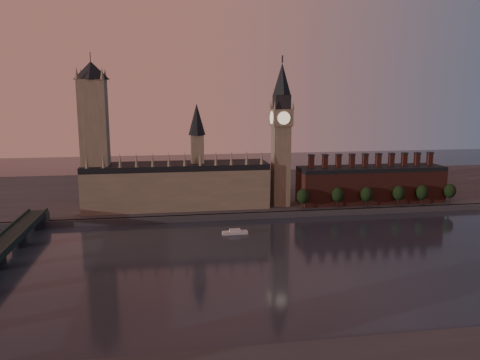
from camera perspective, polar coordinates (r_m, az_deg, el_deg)
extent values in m
plane|color=black|center=(243.24, 8.90, -9.96)|extent=(900.00, 900.00, 0.00)
cube|color=#414146|center=(325.47, 4.04, -4.26)|extent=(900.00, 4.00, 4.00)
cube|color=#414146|center=(411.38, 1.20, -1.15)|extent=(900.00, 180.00, 4.00)
cube|color=gray|center=(338.19, -7.69, -0.99)|extent=(130.00, 30.00, 28.00)
cube|color=black|center=(335.44, -7.76, 1.69)|extent=(130.00, 30.00, 4.00)
cube|color=gray|center=(334.76, -5.23, 3.45)|extent=(9.00, 9.00, 24.00)
cone|color=black|center=(332.82, -5.30, 7.38)|extent=(12.00, 12.00, 22.00)
cone|color=gray|center=(324.67, -18.20, 2.23)|extent=(2.60, 2.60, 10.00)
cone|color=gray|center=(323.14, -16.32, 2.29)|extent=(2.60, 2.60, 10.00)
cone|color=gray|center=(321.95, -14.43, 2.35)|extent=(2.60, 2.60, 10.00)
cone|color=gray|center=(321.12, -12.52, 2.41)|extent=(2.60, 2.60, 10.00)
cone|color=gray|center=(320.64, -10.60, 2.47)|extent=(2.60, 2.60, 10.00)
cone|color=gray|center=(320.52, -8.69, 2.53)|extent=(2.60, 2.60, 10.00)
cone|color=gray|center=(320.76, -6.77, 2.58)|extent=(2.60, 2.60, 10.00)
cone|color=gray|center=(321.36, -4.86, 2.63)|extent=(2.60, 2.60, 10.00)
cone|color=gray|center=(322.32, -2.95, 2.68)|extent=(2.60, 2.60, 10.00)
cone|color=gray|center=(323.63, -1.06, 2.72)|extent=(2.60, 2.60, 10.00)
cone|color=gray|center=(325.28, 0.81, 2.76)|extent=(2.60, 2.60, 10.00)
cone|color=gray|center=(327.28, 2.66, 2.79)|extent=(2.60, 2.60, 10.00)
cube|color=gray|center=(336.88, -17.24, 3.93)|extent=(18.00, 18.00, 90.00)
cone|color=black|center=(335.47, -17.71, 12.61)|extent=(24.00, 24.00, 12.00)
cylinder|color=#232326|center=(335.82, -17.77, 13.63)|extent=(0.50, 0.50, 12.00)
cone|color=gray|center=(328.74, -19.31, 12.23)|extent=(3.00, 3.00, 8.00)
cone|color=gray|center=(326.40, -16.48, 12.40)|extent=(3.00, 3.00, 8.00)
cone|color=gray|center=(344.50, -18.84, 12.14)|extent=(3.00, 3.00, 8.00)
cone|color=gray|center=(342.27, -16.14, 12.30)|extent=(3.00, 3.00, 8.00)
cube|color=gray|center=(340.64, 4.98, 1.70)|extent=(12.00, 12.00, 58.00)
cube|color=gray|center=(337.21, 5.08, 7.59)|extent=(14.00, 14.00, 12.00)
cube|color=#232326|center=(336.87, 5.11, 9.46)|extent=(11.00, 11.00, 10.00)
cone|color=black|center=(337.03, 5.15, 12.18)|extent=(13.00, 13.00, 22.00)
cylinder|color=#232326|center=(337.75, 5.19, 14.47)|extent=(1.00, 1.00, 5.00)
cylinder|color=beige|center=(330.24, 5.38, 7.53)|extent=(9.00, 0.50, 9.00)
cylinder|color=beige|center=(344.19, 4.78, 7.65)|extent=(9.00, 0.50, 9.00)
cylinder|color=beige|center=(335.52, 3.87, 7.60)|extent=(0.50, 9.00, 9.00)
cylinder|color=beige|center=(339.03, 6.27, 7.59)|extent=(0.50, 9.00, 9.00)
cone|color=gray|center=(329.05, 4.27, 9.11)|extent=(2.00, 2.00, 6.00)
cone|color=gray|center=(332.28, 6.48, 9.08)|extent=(2.00, 2.00, 6.00)
cone|color=gray|center=(341.71, 3.76, 9.16)|extent=(2.00, 2.00, 6.00)
cone|color=gray|center=(344.83, 5.89, 9.14)|extent=(2.00, 2.00, 6.00)
cube|color=#5C2B23|center=(366.69, 15.61, -0.72)|extent=(110.00, 25.00, 24.00)
cube|color=black|center=(364.44, 15.72, 1.36)|extent=(110.00, 25.00, 3.00)
cube|color=#5C2B23|center=(346.55, 8.68, 2.19)|extent=(3.50, 3.50, 9.00)
cube|color=#232326|center=(345.89, 8.71, 3.01)|extent=(4.20, 4.20, 1.00)
cube|color=#5C2B23|center=(349.87, 10.31, 2.22)|extent=(3.50, 3.50, 9.00)
cube|color=#232326|center=(349.21, 10.34, 3.03)|extent=(4.20, 4.20, 1.00)
cube|color=#5C2B23|center=(353.46, 11.91, 2.24)|extent=(3.50, 3.50, 9.00)
cube|color=#232326|center=(352.81, 11.94, 3.05)|extent=(4.20, 4.20, 1.00)
cube|color=#5C2B23|center=(357.32, 13.48, 2.27)|extent=(3.50, 3.50, 9.00)
cube|color=#232326|center=(356.68, 13.51, 3.06)|extent=(4.20, 4.20, 1.00)
cube|color=#5C2B23|center=(361.44, 15.01, 2.29)|extent=(3.50, 3.50, 9.00)
cube|color=#232326|center=(360.80, 15.05, 3.07)|extent=(4.20, 4.20, 1.00)
cube|color=#5C2B23|center=(365.81, 16.51, 2.31)|extent=(3.50, 3.50, 9.00)
cube|color=#232326|center=(365.18, 16.55, 3.08)|extent=(4.20, 4.20, 1.00)
cube|color=#5C2B23|center=(370.42, 17.97, 2.32)|extent=(3.50, 3.50, 9.00)
cube|color=#232326|center=(369.80, 18.01, 3.09)|extent=(4.20, 4.20, 1.00)
cube|color=#5C2B23|center=(375.27, 19.39, 2.34)|extent=(3.50, 3.50, 9.00)
cube|color=#232326|center=(374.66, 19.43, 3.09)|extent=(4.20, 4.20, 1.00)
cube|color=#5C2B23|center=(380.35, 20.77, 2.35)|extent=(3.50, 3.50, 9.00)
cube|color=#232326|center=(379.74, 20.82, 3.10)|extent=(4.20, 4.20, 1.00)
cube|color=#5C2B23|center=(385.64, 22.12, 2.36)|extent=(3.50, 3.50, 9.00)
cube|color=#232326|center=(385.04, 22.17, 3.10)|extent=(4.20, 4.20, 1.00)
cylinder|color=black|center=(333.97, 7.66, -3.07)|extent=(0.80, 0.80, 6.00)
ellipsoid|color=black|center=(332.53, 7.69, -1.98)|extent=(8.60, 8.60, 10.75)
cylinder|color=black|center=(343.42, 11.79, -2.82)|extent=(0.80, 0.80, 6.00)
ellipsoid|color=black|center=(342.02, 11.83, -1.76)|extent=(8.60, 8.60, 10.75)
cylinder|color=black|center=(349.89, 15.13, -2.72)|extent=(0.80, 0.80, 6.00)
ellipsoid|color=black|center=(348.52, 15.18, -1.68)|extent=(8.60, 8.60, 10.75)
cylinder|color=black|center=(361.25, 18.73, -2.51)|extent=(0.80, 0.80, 6.00)
ellipsoid|color=black|center=(359.93, 18.79, -1.50)|extent=(8.60, 8.60, 10.75)
cylinder|color=black|center=(369.79, 21.24, -2.38)|extent=(0.80, 0.80, 6.00)
ellipsoid|color=black|center=(368.49, 21.30, -1.39)|extent=(8.60, 8.60, 10.75)
cylinder|color=black|center=(382.61, 24.15, -2.18)|extent=(0.80, 0.80, 6.00)
ellipsoid|color=black|center=(381.36, 24.22, -1.22)|extent=(8.60, 8.60, 10.75)
cube|color=#414146|center=(326.77, -23.55, -4.15)|extent=(14.00, 8.00, 6.00)
cylinder|color=#232326|center=(291.33, -25.38, -6.63)|extent=(8.00, 8.00, 7.75)
cylinder|color=#232326|center=(322.85, -23.72, -4.91)|extent=(8.00, 8.00, 7.75)
cube|color=silver|center=(287.72, -0.62, -6.43)|extent=(15.62, 4.80, 1.77)
cube|color=silver|center=(287.28, -0.62, -6.13)|extent=(6.73, 3.48, 1.33)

